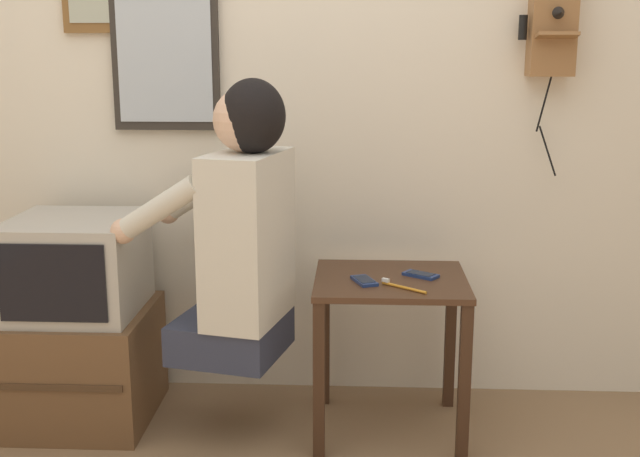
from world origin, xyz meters
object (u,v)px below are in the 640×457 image
at_px(cell_phone_spare, 421,275).
at_px(toothbrush, 401,286).
at_px(person, 241,227).
at_px(cell_phone_held, 364,281).
at_px(television, 76,265).
at_px(wall_mirror, 165,44).
at_px(wall_phone_antique, 553,20).

distance_m(cell_phone_spare, toothbrush, 0.17).
relative_size(person, cell_phone_held, 7.17).
distance_m(person, toothbrush, 0.59).
height_order(cell_phone_spare, toothbrush, toothbrush).
bearing_deg(television, wall_mirror, 46.58).
bearing_deg(person, wall_phone_antique, -57.50).
bearing_deg(cell_phone_spare, wall_mirror, 105.86).
bearing_deg(wall_phone_antique, cell_phone_spare, -148.28).
distance_m(wall_mirror, cell_phone_held, 1.20).
relative_size(cell_phone_spare, toothbrush, 0.91).
bearing_deg(toothbrush, cell_phone_spare, 11.10).
xyz_separation_m(television, cell_phone_held, (1.07, -0.11, -0.01)).
bearing_deg(television, cell_phone_spare, -1.24).
bearing_deg(person, cell_phone_spare, -68.64).
distance_m(wall_phone_antique, toothbrush, 1.15).
bearing_deg(cell_phone_spare, cell_phone_held, 147.67).
height_order(television, cell_phone_spare, television).
relative_size(wall_mirror, cell_phone_held, 4.77).
xyz_separation_m(person, cell_phone_held, (0.43, 0.00, -0.19)).
relative_size(television, cell_phone_held, 3.51).
bearing_deg(toothbrush, television, 120.25).
bearing_deg(wall_phone_antique, wall_mirror, 178.40).
relative_size(person, cell_phone_spare, 7.24).
bearing_deg(wall_mirror, wall_phone_antique, -1.60).
xyz_separation_m(person, wall_phone_antique, (1.12, 0.39, 0.71)).
height_order(wall_phone_antique, wall_mirror, wall_mirror).
relative_size(person, wall_phone_antique, 1.21).
bearing_deg(cell_phone_held, wall_mirror, 130.04).
distance_m(wall_mirror, cell_phone_spare, 1.31).
distance_m(person, wall_phone_antique, 1.38).
xyz_separation_m(person, toothbrush, (0.56, -0.06, -0.19)).
relative_size(television, wall_mirror, 0.74).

